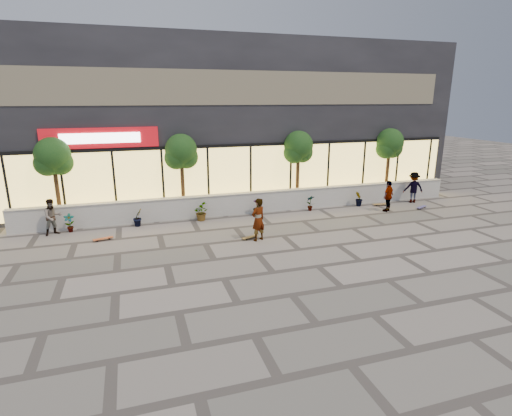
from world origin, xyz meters
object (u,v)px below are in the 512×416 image
object	(u,v)px
tree_mideast	(298,149)
skateboard_right_near	(380,204)
skater_left	(53,217)
skater_right_far	(413,187)
skateboard_center	(250,237)
skater_center	(258,220)
skateboard_right_far	(422,207)
tree_east	(390,145)
skateboard_left	(103,239)
skater_right_near	(388,196)
tree_west	(53,159)
tree_midwest	(181,154)

from	to	relation	value
tree_mideast	skateboard_right_near	bearing A→B (deg)	-19.85
skateboard_right_near	skater_left	bearing A→B (deg)	-175.66
skater_right_far	skateboard_center	xyz separation A→B (m)	(-10.17, -2.96, -0.76)
skater_right_far	skateboard_right_near	size ratio (longest dim) A/B	2.00
skater_center	skateboard_right_far	xyz separation A→B (m)	(9.54, 2.01, -0.79)
skater_left	skater_right_far	distance (m)	17.82
skater_left	skateboard_right_near	world-z (taller)	skater_left
tree_east	skateboard_left	size ratio (longest dim) A/B	4.88
skater_center	skater_right_far	distance (m)	10.41
skateboard_right_near	skater_right_near	bearing A→B (deg)	-101.37
tree_west	skateboard_left	distance (m)	4.44
tree_east	skater_right_near	bearing A→B (deg)	-122.98
skater_right_far	skateboard_center	bearing A→B (deg)	30.62
skateboard_left	skateboard_right_far	bearing A→B (deg)	-14.84
skateboard_left	skateboard_right_near	xyz separation A→B (m)	(13.77, 1.28, 0.00)
skater_center	skater_left	world-z (taller)	skater_center
skater_center	skater_right_far	size ratio (longest dim) A/B	1.04
tree_west	tree_midwest	xyz separation A→B (m)	(5.50, 0.00, 0.00)
skater_left	skateboard_right_far	world-z (taller)	skater_left
tree_midwest	skateboard_right_far	xyz separation A→B (m)	(11.88, -2.62, -2.91)
skater_right_far	skateboard_right_near	distance (m)	2.22
skater_center	skater_left	size ratio (longest dim) A/B	1.13
tree_midwest	skater_right_far	bearing A→B (deg)	-6.52
skater_right_far	skateboard_left	bearing A→B (deg)	19.37
skateboard_center	skateboard_right_far	bearing A→B (deg)	-12.28
skater_center	tree_mideast	bearing A→B (deg)	-152.94
tree_midwest	tree_east	bearing A→B (deg)	0.00
tree_mideast	tree_west	bearing A→B (deg)	180.00
tree_midwest	skateboard_center	bearing A→B (deg)	-64.52
tree_west	skater_right_near	bearing A→B (deg)	-9.36
tree_mideast	skater_left	xyz separation A→B (m)	(-11.58, -1.40, -2.22)
tree_west	tree_midwest	bearing A→B (deg)	0.00
tree_midwest	tree_mideast	bearing A→B (deg)	0.00
tree_mideast	skater_left	size ratio (longest dim) A/B	2.56
skater_left	skater_center	bearing A→B (deg)	-49.55
skater_right_far	skateboard_right_near	xyz separation A→B (m)	(-2.09, -0.10, -0.75)
skater_right_near	skateboard_center	size ratio (longest dim) A/B	2.08
tree_west	skater_right_near	size ratio (longest dim) A/B	2.48
tree_mideast	skateboard_center	size ratio (longest dim) A/B	5.17
skater_right_far	skater_center	bearing A→B (deg)	32.49
tree_mideast	skateboard_right_far	size ratio (longest dim) A/B	4.92
tree_midwest	tree_east	xyz separation A→B (m)	(11.50, 0.00, 0.00)
skateboard_right_near	skateboard_right_far	size ratio (longest dim) A/B	1.05
tree_west	tree_mideast	distance (m)	11.50
tree_west	skateboard_right_near	size ratio (longest dim) A/B	4.67
tree_east	skater_right_far	bearing A→B (deg)	-62.11
skater_left	skater_right_far	world-z (taller)	skater_right_far
tree_midwest	skateboard_right_near	xyz separation A→B (m)	(10.15, -1.50, -2.90)
skater_center	skateboard_right_far	distance (m)	9.78
skateboard_center	skater_right_far	bearing A→B (deg)	-6.12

